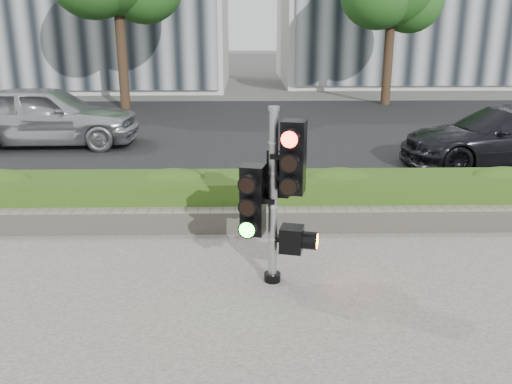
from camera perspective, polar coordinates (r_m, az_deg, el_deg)
ground at (r=6.62m, az=-0.81°, el=-10.33°), size 120.00×120.00×0.00m
road at (r=16.16m, az=-1.03°, el=6.41°), size 60.00×13.00×0.02m
curb at (r=9.51m, az=-0.93°, el=-1.15°), size 60.00×0.25×0.12m
stone_wall at (r=8.28m, az=-0.90°, el=-2.98°), size 12.00×0.32×0.34m
hedge at (r=8.84m, az=-0.92°, el=-0.48°), size 12.00×1.00×0.68m
traffic_signal at (r=6.37m, az=2.14°, el=0.41°), size 0.79×0.63×2.16m
car_silver at (r=15.05m, az=-21.20°, el=7.52°), size 4.68×1.99×1.58m
car_dark at (r=13.27m, az=24.59°, el=5.35°), size 4.68×2.27×1.31m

